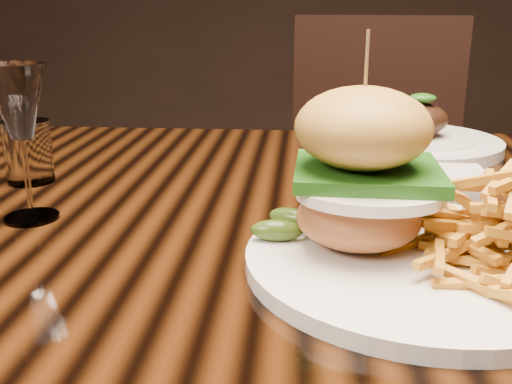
# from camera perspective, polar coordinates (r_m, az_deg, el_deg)

# --- Properties ---
(dining_table) EXTENTS (1.60, 0.90, 0.75)m
(dining_table) POSITION_cam_1_polar(r_m,az_deg,el_deg) (0.74, 4.58, -7.13)
(dining_table) COLOR black
(dining_table) RESTS_ON ground
(burger_plate) EXTENTS (0.31, 0.31, 0.21)m
(burger_plate) POSITION_cam_1_polar(r_m,az_deg,el_deg) (0.55, 15.24, -1.66)
(burger_plate) COLOR silver
(burger_plate) RESTS_ON dining_table
(ramekin) EXTENTS (0.10, 0.10, 0.04)m
(ramekin) POSITION_cam_1_polar(r_m,az_deg,el_deg) (0.76, 18.12, 0.57)
(ramekin) COLOR silver
(ramekin) RESTS_ON dining_table
(wine_glass) EXTENTS (0.06, 0.06, 0.17)m
(wine_glass) POSITION_cam_1_polar(r_m,az_deg,el_deg) (0.68, -21.65, 7.49)
(wine_glass) COLOR white
(wine_glass) RESTS_ON dining_table
(water_tumbler) EXTENTS (0.06, 0.06, 0.08)m
(water_tumbler) POSITION_cam_1_polar(r_m,az_deg,el_deg) (0.85, -20.87, 3.60)
(water_tumbler) COLOR white
(water_tumbler) RESTS_ON dining_table
(far_dish) EXTENTS (0.29, 0.29, 0.09)m
(far_dish) POSITION_cam_1_polar(r_m,az_deg,el_deg) (1.02, 14.60, 4.98)
(far_dish) COLOR silver
(far_dish) RESTS_ON dining_table
(chair_far) EXTENTS (0.52, 0.52, 0.95)m
(chair_far) POSITION_cam_1_polar(r_m,az_deg,el_deg) (1.63, 10.91, 1.49)
(chair_far) COLOR black
(chair_far) RESTS_ON ground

